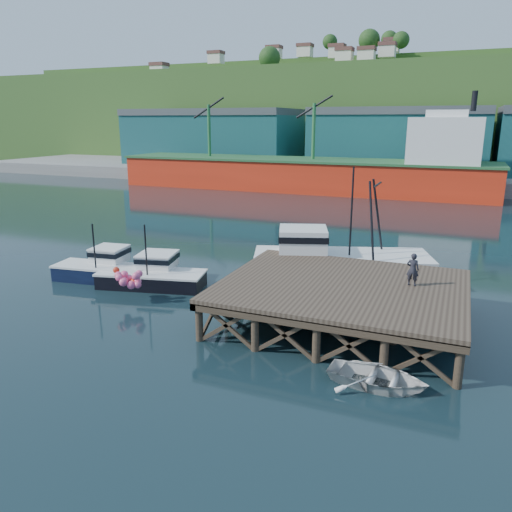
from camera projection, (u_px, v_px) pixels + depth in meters
The scene contains 12 objects.
ground at pixel (243, 308), 27.82m from camera, with size 300.00×300.00×0.00m, color black.
wharf at pixel (341, 288), 25.12m from camera, with size 12.00×10.00×2.62m.
far_quay at pixel (400, 173), 90.00m from camera, with size 160.00×40.00×2.00m, color gray.
warehouse_left at pixel (213, 140), 96.97m from camera, with size 32.00×16.00×9.00m, color #1A5858.
warehouse_mid at pixel (398, 143), 84.10m from camera, with size 28.00×16.00×9.00m, color #1A5858.
cargo_ship at pixel (323, 169), 72.88m from camera, with size 55.50×10.00×13.75m.
hillside at pixel (419, 116), 114.14m from camera, with size 220.00×50.00×22.00m, color #2D511E.
boat_navy at pixel (104, 268), 32.69m from camera, with size 6.44×3.76×3.88m.
boat_black at pixel (153, 274), 31.43m from camera, with size 7.02×5.82×4.11m.
trawler at pixel (337, 259), 31.85m from camera, with size 11.74×7.29×7.41m.
dinghy at pixel (378, 377), 19.49m from camera, with size 2.77×3.88×0.80m, color silver.
dockworker at pixel (413, 269), 24.73m from camera, with size 0.61×0.40×1.67m, color black.
Camera 1 is at (10.59, -23.85, 10.10)m, focal length 35.00 mm.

